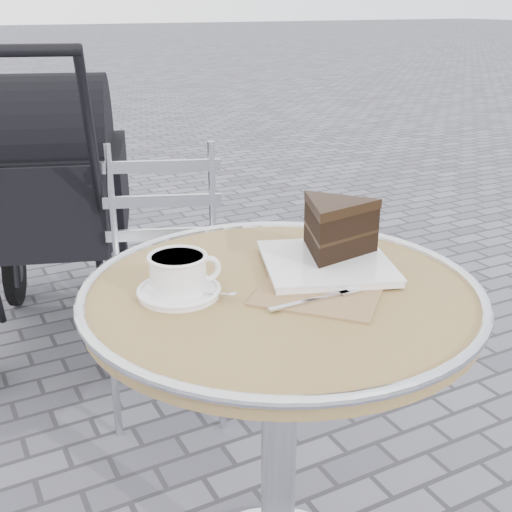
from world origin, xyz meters
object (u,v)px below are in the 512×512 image
bistro_chair (164,247)px  baby_stroller (52,206)px  cake_plate_set (332,236)px  cafe_table (280,368)px  cappuccino_set (179,277)px

bistro_chair → baby_stroller: (-0.22, 0.61, -0.00)m
baby_stroller → cake_plate_set: bearing=-60.2°
cafe_table → baby_stroller: baby_stroller is taller
cafe_table → cake_plate_set: 0.27m
cafe_table → bistro_chair: 0.87m
cafe_table → cappuccino_set: size_ratio=4.96×
cappuccino_set → baby_stroller: bearing=94.7°
cafe_table → baby_stroller: size_ratio=0.64×
bistro_chair → cake_plate_set: bearing=-64.7°
cappuccino_set → cafe_table: bearing=-13.3°
baby_stroller → bistro_chair: bearing=-51.5°
cafe_table → cappuccino_set: 0.27m
cake_plate_set → baby_stroller: 1.48m
cafe_table → cappuccino_set: (-0.17, 0.06, 0.20)m
bistro_chair → baby_stroller: 0.65m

